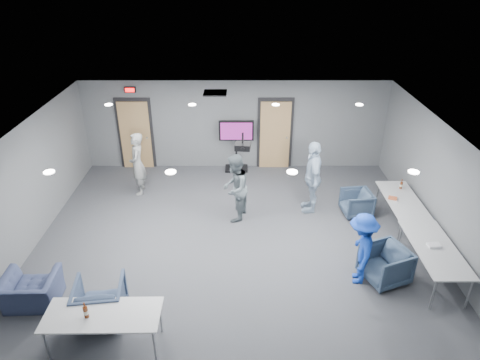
{
  "coord_description": "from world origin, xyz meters",
  "views": [
    {
      "loc": [
        0.14,
        -8.08,
        5.83
      ],
      "look_at": [
        0.14,
        0.75,
        1.2
      ],
      "focal_mm": 32.0,
      "sensor_mm": 36.0,
      "label": 1
    }
  ],
  "objects_px": {
    "tv_stand": "(236,143)",
    "chair_right_c": "(385,264)",
    "person_d": "(361,249)",
    "table_front_left": "(103,316)",
    "person_a": "(138,164)",
    "table_right_a": "(402,201)",
    "chair_front_a": "(100,301)",
    "bottle_right": "(401,185)",
    "projector": "(243,146)",
    "bottle_front": "(86,312)",
    "person_c": "(312,177)",
    "chair_right_a": "(356,203)",
    "person_b": "(235,188)",
    "chair_front_b": "(31,291)",
    "table_right_b": "(435,249)"
  },
  "relations": [
    {
      "from": "tv_stand",
      "to": "chair_right_c",
      "type": "bearing_deg",
      "value": -59.36
    },
    {
      "from": "person_d",
      "to": "table_front_left",
      "type": "bearing_deg",
      "value": -58.61
    },
    {
      "from": "person_a",
      "to": "tv_stand",
      "type": "bearing_deg",
      "value": 110.75
    },
    {
      "from": "table_right_a",
      "to": "chair_front_a",
      "type": "bearing_deg",
      "value": 115.44
    },
    {
      "from": "person_d",
      "to": "bottle_right",
      "type": "distance_m",
      "value": 2.99
    },
    {
      "from": "person_d",
      "to": "projector",
      "type": "relative_size",
      "value": 4.35
    },
    {
      "from": "table_front_left",
      "to": "chair_right_c",
      "type": "bearing_deg",
      "value": 17.58
    },
    {
      "from": "bottle_right",
      "to": "tv_stand",
      "type": "xyz_separation_m",
      "value": [
        -4.08,
        2.56,
        0.07
      ]
    },
    {
      "from": "chair_right_c",
      "to": "projector",
      "type": "height_order",
      "value": "projector"
    },
    {
      "from": "bottle_front",
      "to": "projector",
      "type": "relative_size",
      "value": 0.84
    },
    {
      "from": "person_c",
      "to": "table_front_left",
      "type": "bearing_deg",
      "value": -40.44
    },
    {
      "from": "person_d",
      "to": "chair_right_a",
      "type": "distance_m",
      "value": 2.61
    },
    {
      "from": "person_b",
      "to": "bottle_right",
      "type": "xyz_separation_m",
      "value": [
        4.1,
        0.2,
        -0.03
      ]
    },
    {
      "from": "chair_right_a",
      "to": "chair_front_b",
      "type": "height_order",
      "value": "chair_right_a"
    },
    {
      "from": "bottle_front",
      "to": "bottle_right",
      "type": "height_order",
      "value": "bottle_front"
    },
    {
      "from": "person_c",
      "to": "chair_front_a",
      "type": "xyz_separation_m",
      "value": [
        -4.3,
        -3.76,
        -0.55
      ]
    },
    {
      "from": "tv_stand",
      "to": "projector",
      "type": "xyz_separation_m",
      "value": [
        0.16,
        -3.81,
        1.51
      ]
    },
    {
      "from": "table_front_left",
      "to": "bottle_right",
      "type": "xyz_separation_m",
      "value": [
        6.2,
        4.19,
        0.14
      ]
    },
    {
      "from": "chair_front_a",
      "to": "bottle_front",
      "type": "distance_m",
      "value": 0.84
    },
    {
      "from": "table_front_left",
      "to": "person_c",
      "type": "bearing_deg",
      "value": 46.9
    },
    {
      "from": "person_a",
      "to": "person_c",
      "type": "xyz_separation_m",
      "value": [
        4.58,
        -0.91,
        0.07
      ]
    },
    {
      "from": "table_right_a",
      "to": "projector",
      "type": "bearing_deg",
      "value": 100.86
    },
    {
      "from": "person_c",
      "to": "table_right_a",
      "type": "height_order",
      "value": "person_c"
    },
    {
      "from": "chair_front_a",
      "to": "table_front_left",
      "type": "bearing_deg",
      "value": 105.4
    },
    {
      "from": "person_d",
      "to": "projector",
      "type": "distance_m",
      "value": 3.1
    },
    {
      "from": "bottle_front",
      "to": "tv_stand",
      "type": "xyz_separation_m",
      "value": [
        2.34,
        6.81,
        0.05
      ]
    },
    {
      "from": "person_a",
      "to": "projector",
      "type": "xyz_separation_m",
      "value": [
        2.82,
        -2.39,
        1.54
      ]
    },
    {
      "from": "chair_right_c",
      "to": "tv_stand",
      "type": "distance_m",
      "value": 5.9
    },
    {
      "from": "chair_right_c",
      "to": "bottle_front",
      "type": "bearing_deg",
      "value": -93.92
    },
    {
      "from": "table_right_b",
      "to": "tv_stand",
      "type": "height_order",
      "value": "tv_stand"
    },
    {
      "from": "chair_right_a",
      "to": "bottle_front",
      "type": "height_order",
      "value": "bottle_front"
    },
    {
      "from": "person_c",
      "to": "chair_right_c",
      "type": "relative_size",
      "value": 2.28
    },
    {
      "from": "chair_right_a",
      "to": "chair_front_a",
      "type": "bearing_deg",
      "value": -63.18
    },
    {
      "from": "person_a",
      "to": "chair_front_b",
      "type": "relative_size",
      "value": 1.78
    },
    {
      "from": "person_b",
      "to": "table_front_left",
      "type": "xyz_separation_m",
      "value": [
        -2.09,
        -3.98,
        -0.17
      ]
    },
    {
      "from": "person_b",
      "to": "person_a",
      "type": "bearing_deg",
      "value": -102.33
    },
    {
      "from": "chair_front_b",
      "to": "tv_stand",
      "type": "distance_m",
      "value": 6.91
    },
    {
      "from": "person_b",
      "to": "chair_right_a",
      "type": "bearing_deg",
      "value": 108.2
    },
    {
      "from": "person_c",
      "to": "bottle_right",
      "type": "relative_size",
      "value": 7.29
    },
    {
      "from": "table_right_a",
      "to": "bottle_front",
      "type": "height_order",
      "value": "bottle_front"
    },
    {
      "from": "person_a",
      "to": "person_c",
      "type": "bearing_deg",
      "value": 71.26
    },
    {
      "from": "person_c",
      "to": "bottle_front",
      "type": "xyz_separation_m",
      "value": [
        -4.26,
        -4.47,
        -0.1
      ]
    },
    {
      "from": "person_d",
      "to": "table_right_b",
      "type": "relative_size",
      "value": 0.78
    },
    {
      "from": "chair_front_a",
      "to": "table_right_b",
      "type": "xyz_separation_m",
      "value": [
        6.34,
        1.12,
        0.29
      ]
    },
    {
      "from": "tv_stand",
      "to": "chair_front_a",
      "type": "bearing_deg",
      "value": -111.32
    },
    {
      "from": "person_a",
      "to": "bottle_front",
      "type": "distance_m",
      "value": 5.39
    },
    {
      "from": "chair_front_a",
      "to": "projector",
      "type": "bearing_deg",
      "value": -145.21
    },
    {
      "from": "chair_front_b",
      "to": "projector",
      "type": "height_order",
      "value": "projector"
    },
    {
      "from": "chair_front_a",
      "to": "bottle_front",
      "type": "relative_size",
      "value": 2.93
    },
    {
      "from": "table_front_left",
      "to": "projector",
      "type": "xyz_separation_m",
      "value": [
        2.27,
        2.93,
        1.72
      ]
    }
  ]
}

